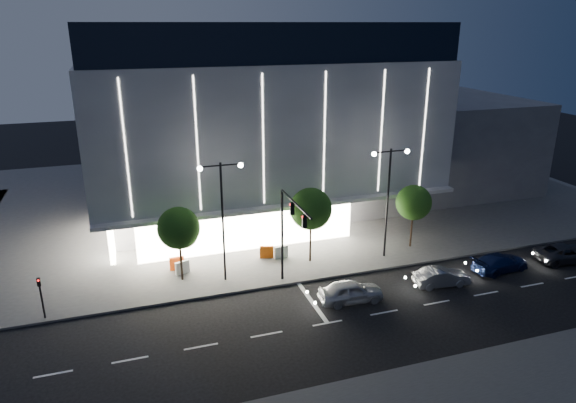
{
  "coord_description": "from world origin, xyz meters",
  "views": [
    {
      "loc": [
        -9.12,
        -27.39,
        17.94
      ],
      "look_at": [
        2.44,
        7.86,
        5.0
      ],
      "focal_mm": 32.0,
      "sensor_mm": 36.0,
      "label": 1
    }
  ],
  "objects_px": {
    "tree_mid": "(311,211)",
    "barrier_b": "(182,267)",
    "street_lamp_west": "(222,205)",
    "car_third": "(500,262)",
    "ped_signal_far": "(41,294)",
    "car_fourth": "(566,253)",
    "barrier_c": "(267,252)",
    "tree_right": "(414,204)",
    "car_second": "(441,277)",
    "barrier_a": "(177,263)",
    "traffic_mast": "(289,224)",
    "tree_left": "(179,230)",
    "car_lead": "(351,291)",
    "street_lamp_east": "(389,187)",
    "barrier_d": "(281,252)"
  },
  "relations": [
    {
      "from": "tree_left",
      "to": "barrier_c",
      "type": "height_order",
      "value": "tree_left"
    },
    {
      "from": "car_lead",
      "to": "street_lamp_east",
      "type": "bearing_deg",
      "value": -41.9
    },
    {
      "from": "street_lamp_east",
      "to": "car_lead",
      "type": "xyz_separation_m",
      "value": [
        -5.48,
        -5.48,
        -5.2
      ]
    },
    {
      "from": "tree_right",
      "to": "car_fourth",
      "type": "relative_size",
      "value": 1.12
    },
    {
      "from": "ped_signal_far",
      "to": "car_fourth",
      "type": "xyz_separation_m",
      "value": [
        38.37,
        -3.58,
        -1.2
      ]
    },
    {
      "from": "street_lamp_west",
      "to": "barrier_a",
      "type": "height_order",
      "value": "street_lamp_west"
    },
    {
      "from": "tree_left",
      "to": "car_lead",
      "type": "xyz_separation_m",
      "value": [
        10.49,
        -6.5,
        -3.28
      ]
    },
    {
      "from": "car_second",
      "to": "car_third",
      "type": "xyz_separation_m",
      "value": [
        5.61,
        0.62,
        0.02
      ]
    },
    {
      "from": "tree_left",
      "to": "tree_mid",
      "type": "distance_m",
      "value": 10.0
    },
    {
      "from": "traffic_mast",
      "to": "barrier_c",
      "type": "relative_size",
      "value": 6.43
    },
    {
      "from": "barrier_a",
      "to": "car_fourth",
      "type": "bearing_deg",
      "value": -18.07
    },
    {
      "from": "tree_left",
      "to": "tree_right",
      "type": "xyz_separation_m",
      "value": [
        19.0,
        -0.0,
        -0.15
      ]
    },
    {
      "from": "tree_mid",
      "to": "barrier_b",
      "type": "height_order",
      "value": "tree_mid"
    },
    {
      "from": "tree_left",
      "to": "barrier_c",
      "type": "distance_m",
      "value": 7.81
    },
    {
      "from": "street_lamp_west",
      "to": "barrier_d",
      "type": "distance_m",
      "value": 7.63
    },
    {
      "from": "car_third",
      "to": "tree_left",
      "type": "bearing_deg",
      "value": 69.24
    },
    {
      "from": "barrier_d",
      "to": "traffic_mast",
      "type": "bearing_deg",
      "value": -107.27
    },
    {
      "from": "traffic_mast",
      "to": "car_lead",
      "type": "bearing_deg",
      "value": -38.69
    },
    {
      "from": "tree_right",
      "to": "car_lead",
      "type": "height_order",
      "value": "tree_right"
    },
    {
      "from": "tree_left",
      "to": "car_fourth",
      "type": "xyz_separation_m",
      "value": [
        29.35,
        -6.1,
        -3.35
      ]
    },
    {
      "from": "car_lead",
      "to": "barrier_c",
      "type": "bearing_deg",
      "value": 27.3
    },
    {
      "from": "street_lamp_east",
      "to": "ped_signal_far",
      "type": "distance_m",
      "value": 25.37
    },
    {
      "from": "barrier_a",
      "to": "tree_mid",
      "type": "bearing_deg",
      "value": -12.96
    },
    {
      "from": "tree_mid",
      "to": "tree_left",
      "type": "bearing_deg",
      "value": -180.0
    },
    {
      "from": "traffic_mast",
      "to": "tree_mid",
      "type": "bearing_deg",
      "value": 50.58
    },
    {
      "from": "car_second",
      "to": "barrier_a",
      "type": "height_order",
      "value": "car_second"
    },
    {
      "from": "tree_right",
      "to": "car_fourth",
      "type": "height_order",
      "value": "tree_right"
    },
    {
      "from": "car_second",
      "to": "car_third",
      "type": "height_order",
      "value": "car_third"
    },
    {
      "from": "street_lamp_west",
      "to": "tree_mid",
      "type": "bearing_deg",
      "value": 8.26
    },
    {
      "from": "tree_left",
      "to": "ped_signal_far",
      "type": "bearing_deg",
      "value": -164.39
    },
    {
      "from": "ped_signal_far",
      "to": "car_fourth",
      "type": "relative_size",
      "value": 0.61
    },
    {
      "from": "street_lamp_west",
      "to": "ped_signal_far",
      "type": "height_order",
      "value": "street_lamp_west"
    },
    {
      "from": "traffic_mast",
      "to": "barrier_c",
      "type": "xyz_separation_m",
      "value": [
        -0.11,
        5.26,
        -4.38
      ]
    },
    {
      "from": "barrier_c",
      "to": "barrier_d",
      "type": "distance_m",
      "value": 1.16
    },
    {
      "from": "car_second",
      "to": "barrier_b",
      "type": "bearing_deg",
      "value": 72.78
    },
    {
      "from": "tree_left",
      "to": "car_lead",
      "type": "height_order",
      "value": "tree_left"
    },
    {
      "from": "barrier_a",
      "to": "barrier_d",
      "type": "height_order",
      "value": "same"
    },
    {
      "from": "tree_right",
      "to": "car_second",
      "type": "bearing_deg",
      "value": -101.91
    },
    {
      "from": "barrier_b",
      "to": "barrier_c",
      "type": "relative_size",
      "value": 1.0
    },
    {
      "from": "traffic_mast",
      "to": "barrier_a",
      "type": "xyz_separation_m",
      "value": [
        -7.16,
        5.44,
        -4.38
      ]
    },
    {
      "from": "barrier_c",
      "to": "traffic_mast",
      "type": "bearing_deg",
      "value": -74.32
    },
    {
      "from": "street_lamp_west",
      "to": "car_third",
      "type": "distance_m",
      "value": 21.5
    },
    {
      "from": "ped_signal_far",
      "to": "car_second",
      "type": "distance_m",
      "value": 26.98
    },
    {
      "from": "street_lamp_west",
      "to": "barrier_b",
      "type": "relative_size",
      "value": 8.18
    },
    {
      "from": "tree_left",
      "to": "tree_right",
      "type": "height_order",
      "value": "tree_left"
    },
    {
      "from": "car_third",
      "to": "barrier_a",
      "type": "relative_size",
      "value": 4.27
    },
    {
      "from": "car_lead",
      "to": "car_third",
      "type": "xyz_separation_m",
      "value": [
        12.75,
        0.64,
        -0.07
      ]
    },
    {
      "from": "car_second",
      "to": "barrier_c",
      "type": "distance_m",
      "value": 13.45
    },
    {
      "from": "tree_right",
      "to": "barrier_a",
      "type": "bearing_deg",
      "value": 174.76
    },
    {
      "from": "traffic_mast",
      "to": "tree_right",
      "type": "relative_size",
      "value": 1.28
    }
  ]
}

